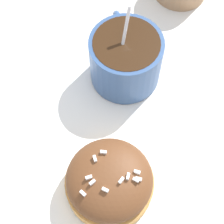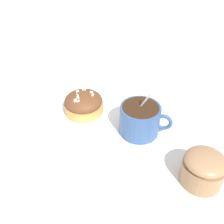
% 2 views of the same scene
% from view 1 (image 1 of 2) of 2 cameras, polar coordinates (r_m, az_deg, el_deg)
% --- Properties ---
extents(ground_plane, '(3.00, 3.00, 0.00)m').
position_cam_1_polar(ground_plane, '(0.48, 1.20, -2.39)').
color(ground_plane, silver).
extents(paper_napkin, '(0.30, 0.30, 0.00)m').
position_cam_1_polar(paper_napkin, '(0.47, 1.21, -2.31)').
color(paper_napkin, white).
rests_on(paper_napkin, ground_plane).
extents(coffee_cup, '(0.12, 0.09, 0.11)m').
position_cam_1_polar(coffee_cup, '(0.48, 1.60, 8.36)').
color(coffee_cup, '#335184').
rests_on(coffee_cup, paper_napkin).
extents(frosted_pastry, '(0.10, 0.10, 0.06)m').
position_cam_1_polar(frosted_pastry, '(0.42, -0.39, -10.52)').
color(frosted_pastry, '#D19347').
rests_on(frosted_pastry, paper_napkin).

